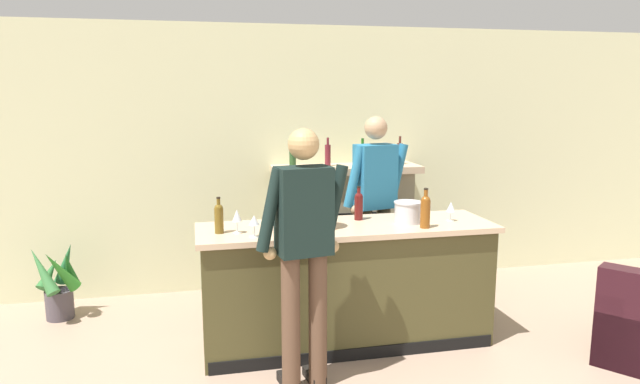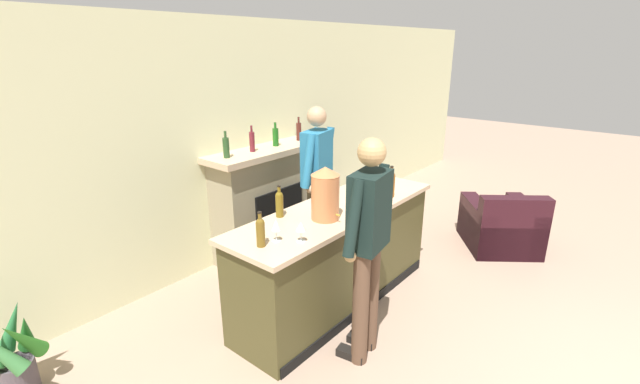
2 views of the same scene
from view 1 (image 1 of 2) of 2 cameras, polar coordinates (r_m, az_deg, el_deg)
The scene contains 15 objects.
wall_back_panel at distance 6.10m, azimuth -0.84°, elevation 3.44°, with size 12.00×0.07×2.75m.
bar_counter at distance 4.76m, azimuth 2.67°, elevation -9.23°, with size 2.41×0.72×1.01m.
fireplace_stone at distance 6.05m, azimuth 2.54°, elevation -3.43°, with size 1.53×0.52×1.61m.
potted_plant_corner at distance 5.81m, azimuth -24.72°, elevation -8.22°, with size 0.51×0.50×0.71m.
person_customer at distance 3.89m, azimuth -1.63°, elevation -5.64°, with size 0.65×0.35×1.84m.
person_bartender at distance 5.31m, azimuth 5.51°, elevation -1.33°, with size 0.65×0.37×1.85m.
copper_dispenser at distance 4.42m, azimuth -0.61°, elevation -0.75°, with size 0.25×0.29×0.47m.
ice_bucket_steel at distance 4.73m, azimuth 8.79°, elevation -1.99°, with size 0.23×0.23×0.18m.
wine_bottle_burgundy_dark at distance 4.39m, azimuth -10.08°, elevation -2.48°, with size 0.07×0.07×0.28m.
wine_bottle_rose_blush at distance 4.78m, azimuth 3.89°, elevation -1.28°, with size 0.07×0.07×0.29m.
wine_bottle_chardonnay_pale at distance 4.56m, azimuth 10.49°, elevation -1.79°, with size 0.08×0.08×0.32m.
wine_bottle_cabernet_heavy at distance 4.74m, azimuth -4.05°, elevation -1.39°, with size 0.07×0.07×0.29m.
wine_glass_near_bucket at distance 4.37m, azimuth -8.30°, elevation -2.44°, with size 0.07×0.07×0.18m.
wine_glass_by_dispenser at distance 4.23m, azimuth -6.60°, elevation -2.92°, with size 0.08×0.08×0.17m.
wine_glass_front_right at distance 4.85m, azimuth 12.95°, elevation -1.52°, with size 0.07×0.07×0.16m.
Camera 1 is at (-1.23, -1.38, 2.08)m, focal length 32.00 mm.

